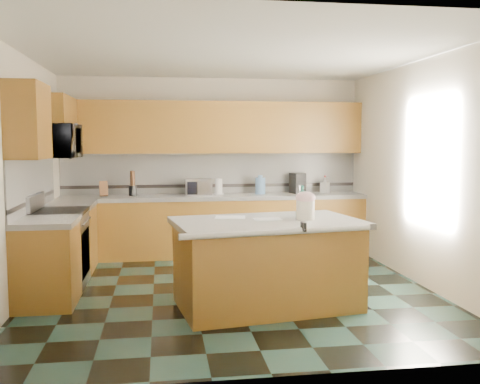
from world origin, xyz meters
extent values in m
plane|color=black|center=(0.00, 0.00, 0.00)|extent=(4.60, 4.60, 0.00)
plane|color=white|center=(0.00, 0.00, 2.70)|extent=(4.60, 4.60, 0.00)
cube|color=silver|center=(0.00, 2.32, 1.35)|extent=(4.60, 0.04, 2.70)
cube|color=silver|center=(0.00, -2.32, 1.35)|extent=(4.60, 0.04, 2.70)
cube|color=silver|center=(-2.32, 0.00, 1.35)|extent=(0.04, 4.60, 2.70)
cube|color=silver|center=(2.32, 0.00, 1.35)|extent=(0.04, 4.60, 2.70)
cube|color=#513210|center=(0.00, 2.00, 0.43)|extent=(4.60, 0.60, 0.86)
cube|color=white|center=(0.00, 2.00, 0.89)|extent=(4.60, 0.64, 0.06)
cube|color=#513210|center=(0.00, 2.13, 1.94)|extent=(4.60, 0.33, 0.78)
cube|color=silver|center=(0.00, 2.29, 1.24)|extent=(4.60, 0.02, 0.63)
cube|color=black|center=(0.00, 2.28, 1.04)|extent=(4.60, 0.01, 0.05)
cube|color=#513210|center=(-2.00, 1.29, 0.43)|extent=(0.60, 0.82, 0.86)
cube|color=white|center=(-2.00, 1.29, 0.89)|extent=(0.64, 0.82, 0.06)
cube|color=#513210|center=(-2.00, -0.24, 0.43)|extent=(0.60, 0.72, 0.86)
cube|color=white|center=(-2.00, -0.24, 0.89)|extent=(0.64, 0.72, 0.06)
cube|color=silver|center=(-2.29, 0.55, 1.24)|extent=(0.02, 2.30, 0.63)
cube|color=black|center=(-2.28, 0.55, 1.04)|extent=(0.01, 2.30, 0.05)
cube|color=#513210|center=(-2.13, 1.42, 1.94)|extent=(0.33, 1.09, 0.78)
cube|color=#513210|center=(-2.13, -0.24, 1.94)|extent=(0.33, 0.72, 0.78)
cube|color=#B7B7BC|center=(-2.00, 0.50, 0.44)|extent=(0.60, 0.76, 0.88)
cube|color=black|center=(-1.71, 0.50, 0.40)|extent=(0.02, 0.68, 0.55)
cube|color=black|center=(-2.00, 0.50, 0.90)|extent=(0.62, 0.78, 0.04)
cylinder|color=#B7B7BC|center=(-1.68, 0.50, 0.78)|extent=(0.02, 0.66, 0.02)
cube|color=#B7B7BC|center=(-2.26, 0.50, 1.02)|extent=(0.06, 0.76, 0.18)
imported|color=#B7B7BC|center=(-2.00, 0.50, 1.73)|extent=(0.50, 0.73, 0.41)
cube|color=#513210|center=(0.29, -0.63, 0.43)|extent=(1.93, 1.28, 0.86)
cube|color=white|center=(0.29, -0.63, 0.89)|extent=(2.04, 1.40, 0.06)
cylinder|color=white|center=(0.29, -1.20, 0.89)|extent=(1.88, 0.34, 0.06)
cylinder|color=white|center=(0.69, -0.67, 1.02)|extent=(0.23, 0.23, 0.20)
ellipsoid|color=beige|center=(0.69, -0.67, 1.15)|extent=(0.21, 0.21, 0.13)
cylinder|color=tan|center=(0.69, -0.67, 1.19)|extent=(0.07, 0.02, 0.02)
sphere|color=tan|center=(0.65, -0.67, 1.19)|extent=(0.04, 0.04, 0.04)
sphere|color=tan|center=(0.72, -0.67, 1.19)|extent=(0.04, 0.04, 0.04)
imported|color=teal|center=(0.68, -0.58, 1.09)|extent=(0.16, 0.16, 0.35)
cube|color=white|center=(0.30, -0.58, 0.92)|extent=(0.29, 0.22, 0.00)
cube|color=white|center=(-0.06, -0.39, 0.92)|extent=(0.36, 0.29, 0.00)
cube|color=black|center=(0.53, -1.18, 0.93)|extent=(0.04, 0.10, 0.09)
cylinder|color=black|center=(0.53, -1.23, 0.91)|extent=(0.02, 0.07, 0.02)
cube|color=#472814|center=(-1.64, 2.05, 1.03)|extent=(0.15, 0.18, 0.24)
cylinder|color=black|center=(-1.21, 2.08, 1.00)|extent=(0.12, 0.12, 0.15)
cylinder|color=#472814|center=(-1.21, 2.08, 1.18)|extent=(0.07, 0.07, 0.22)
cube|color=#B7B7BC|center=(-0.23, 2.05, 1.04)|extent=(0.41, 0.29, 0.23)
cube|color=black|center=(-0.23, 1.92, 1.04)|extent=(0.36, 0.01, 0.19)
cylinder|color=white|center=(0.08, 2.10, 1.04)|extent=(0.11, 0.11, 0.24)
cylinder|color=#B7B7BC|center=(0.08, 2.10, 0.93)|extent=(0.16, 0.16, 0.01)
cylinder|color=#6B9BD4|center=(0.72, 2.06, 1.05)|extent=(0.15, 0.15, 0.25)
cylinder|color=#6B9BD4|center=(0.72, 2.06, 1.19)|extent=(0.07, 0.07, 0.04)
cube|color=black|center=(1.32, 2.08, 1.08)|extent=(0.24, 0.25, 0.32)
cylinder|color=black|center=(1.32, 2.03, 0.99)|extent=(0.13, 0.13, 0.13)
imported|color=white|center=(1.75, 2.05, 1.04)|extent=(0.16, 0.16, 0.25)
cylinder|color=red|center=(1.75, 2.05, 1.18)|extent=(0.02, 0.02, 0.03)
cube|color=white|center=(2.29, -0.20, 1.50)|extent=(0.02, 1.40, 1.10)
camera|label=1|loc=(-0.80, -6.01, 1.73)|focal=40.00mm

